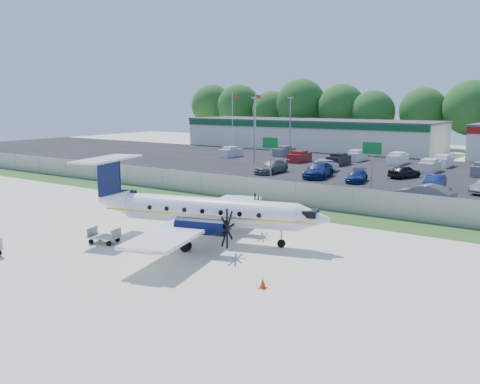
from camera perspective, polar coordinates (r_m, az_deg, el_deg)
The scene contains 27 objects.
ground at distance 33.31m, azimuth -5.96°, elevation -5.34°, with size 170.00×170.00×0.00m, color beige.
grass_verge at distance 42.83m, azimuth 4.61°, elevation -1.90°, with size 170.00×4.00×0.02m, color #2D561E.
access_road at distance 48.89m, azimuth 8.78°, elevation -0.52°, with size 170.00×8.00×0.02m, color black.
parking_lot at distance 68.16m, azimuth 16.65°, elevation 2.09°, with size 170.00×32.00×0.02m, color black.
perimeter_fence at distance 44.35m, azimuth 5.94°, elevation -0.21°, with size 120.00×0.06×1.99m.
building_west at distance 97.50m, azimuth 7.39°, elevation 6.17°, with size 46.40×12.40×5.24m.
sign_left at distance 55.65m, azimuth 3.26°, elevation 4.57°, with size 1.80×0.26×5.00m.
sign_mid at distance 50.75m, azimuth 13.89°, elevation 3.79°, with size 1.80×0.26×5.00m.
flagpole_west at distance 97.69m, azimuth -0.77°, elevation 8.02°, with size 1.06×0.12×10.00m.
flagpole_east at distance 94.86m, azimuth 1.71°, elevation 7.96°, with size 1.06×0.12×10.00m.
light_pole_nw at distance 74.68m, azimuth 1.54°, elevation 7.16°, with size 0.90×0.35×9.09m.
light_pole_sw at distance 83.20m, azimuth 5.37°, elevation 7.39°, with size 0.90×0.35×9.09m.
tree_line at distance 100.84m, azimuth 22.83°, elevation 4.10°, with size 112.00×6.00×14.00m, color #1B4E16, non-canonical shape.
aircraft at distance 33.19m, azimuth -3.83°, elevation -1.99°, with size 16.13×15.75×4.93m.
pushback_tug at distance 36.54m, azimuth -4.09°, elevation -3.00°, with size 2.43×1.85×1.24m.
baggage_cart_far at distance 33.86m, azimuth -14.29°, elevation -4.59°, with size 2.01×1.53×0.94m.
cone_nose at distance 25.28m, azimuth 2.44°, elevation -9.71°, with size 0.35×0.35×0.49m.
cone_starboard_wing at distance 43.61m, azimuth 6.13°, elevation -1.39°, with size 0.38×0.38×0.54m.
road_car_west at distance 57.55m, azimuth -7.13°, elevation 1.06°, with size 1.66×4.12×1.40m, color beige.
road_car_mid at distance 47.57m, azimuth 18.90°, elevation -1.24°, with size 1.80×5.16×1.70m, color #595B5E.
parked_car_a at distance 64.12m, azimuth 3.35°, elevation 2.01°, with size 2.22×5.46×1.59m, color #595B5E.
parked_car_b at distance 60.97m, azimuth 8.35°, elevation 1.52°, with size 2.37×5.83×1.69m, color navy.
parked_car_c at distance 58.51m, azimuth 12.34°, elevation 1.05°, with size 1.82×4.47×1.30m, color navy.
parked_car_d at distance 55.20m, azimuth 19.98°, elevation 0.17°, with size 1.58×4.53×1.49m, color navy.
parked_car_f at distance 65.82m, azimuth 9.12°, elevation 2.10°, with size 1.63×4.66×1.54m, color beige.
parked_car_g at distance 62.92m, azimuth 17.10°, elevation 1.44°, with size 1.70×4.22×1.44m, color black.
far_parking_rows at distance 72.89m, azimuth 17.90°, elevation 2.49°, with size 56.00×10.00×1.60m, color gray, non-canonical shape.
Camera 1 is at (21.17, -24.21, 8.67)m, focal length 40.00 mm.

